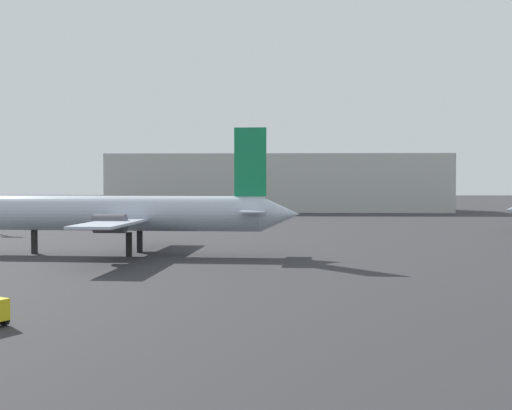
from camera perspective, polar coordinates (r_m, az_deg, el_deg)
The scene contains 2 objects.
airplane_on_taxiway at distance 62.42m, azimuth -11.11°, elevation -0.70°, with size 32.66×25.09×11.46m.
terminal_building at distance 151.42m, azimuth 1.89°, elevation 1.88°, with size 73.54×21.69×12.46m, color #B7B7B2.
Camera 1 is at (0.41, -12.80, 6.72)m, focal length 47.30 mm.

